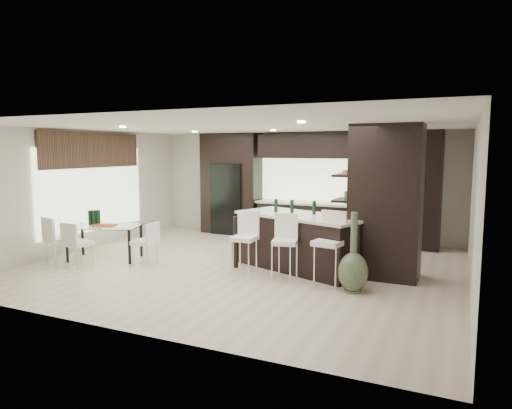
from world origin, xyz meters
The scene contains 22 objects.
ground centered at (0.00, 0.00, 0.00)m, with size 8.00×8.00×0.00m, color beige.
back_wall centered at (0.00, 3.50, 1.35)m, with size 8.00×0.02×2.70m, color beige.
left_wall centered at (-4.00, 0.00, 1.35)m, with size 0.02×7.00×2.70m, color beige.
right_wall centered at (4.00, 0.00, 1.35)m, with size 0.02×7.00×2.70m, color beige.
ceiling centered at (0.00, 0.00, 2.70)m, with size 8.00×7.00×0.02m, color white.
window_left centered at (-3.96, 0.20, 1.35)m, with size 0.04×3.20×1.90m, color #B2D199.
window_back centered at (0.60, 3.46, 1.55)m, with size 3.40×0.04×1.20m, color #B2D199.
stone_accent centered at (-3.93, 0.20, 2.25)m, with size 0.08×3.00×0.80m, color brown.
ceiling_spots centered at (0.00, 0.25, 2.68)m, with size 4.00×3.00×0.02m, color white.
back_cabinetry centered at (0.50, 3.17, 1.35)m, with size 6.80×0.68×2.70m, color black.
refrigerator centered at (-1.90, 3.12, 0.95)m, with size 0.90×0.68×1.90m, color black.
partition_column centered at (2.60, 0.40, 1.35)m, with size 1.20×0.80×2.70m, color black.
kitchen_island centered at (1.07, 0.30, 0.53)m, with size 2.53×1.09×1.05m, color black.
stool_left centered at (0.29, -0.55, 0.47)m, with size 0.41×0.41×0.93m, color white.
stool_mid centered at (1.07, -0.55, 0.47)m, with size 0.41×0.41×0.93m, color white.
stool_right centered at (1.85, -0.57, 0.50)m, with size 0.44×0.44×1.01m, color white.
bench centered at (1.29, 1.51, 0.25)m, with size 1.32×0.51×0.51m, color black.
floor_vase centered at (2.30, -0.72, 0.64)m, with size 0.47×0.47×1.29m, color #46553C, non-canonical shape.
dining_table centered at (-2.86, -0.66, 0.35)m, with size 1.46×0.82×0.70m, color white.
chair_near centered at (-2.86, -1.37, 0.41)m, with size 0.44×0.44×0.82m, color white.
chair_far centered at (-3.32, -1.39, 0.44)m, with size 0.48×0.48×0.89m, color white.
chair_end centered at (-1.84, -0.66, 0.39)m, with size 0.42×0.42×0.78m, color white.
Camera 1 is at (3.83, -7.79, 2.25)m, focal length 32.00 mm.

